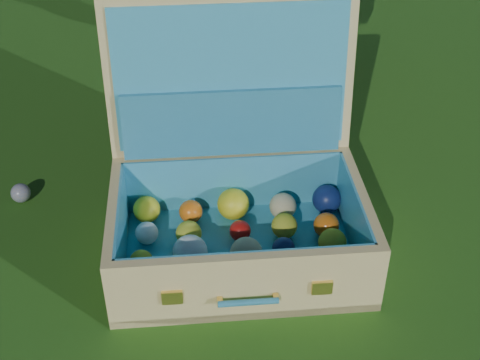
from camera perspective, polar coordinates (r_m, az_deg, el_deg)
The scene contains 3 objects.
ground at distance 2.01m, azimuth -1.28°, elevation -2.84°, with size 60.00×60.00×0.00m, color #215114.
stray_ball at distance 2.15m, azimuth -18.21°, elevation -1.06°, with size 0.06×0.06×0.06m, color #3F65A5.
suitcase at distance 1.81m, azimuth -0.40°, elevation -0.53°, with size 0.74×0.62×0.65m.
Camera 1 is at (0.09, -1.57, 1.26)m, focal length 50.00 mm.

